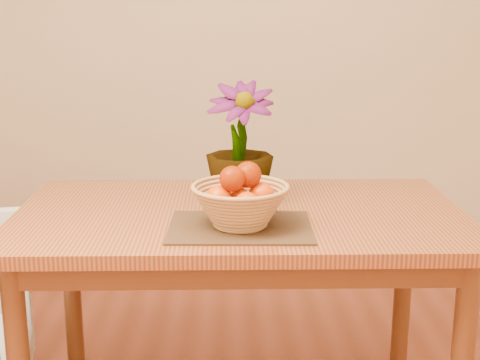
{
  "coord_description": "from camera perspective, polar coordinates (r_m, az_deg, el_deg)",
  "views": [
    {
      "loc": [
        -0.04,
        -1.71,
        1.35
      ],
      "look_at": [
        -0.0,
        0.19,
        0.88
      ],
      "focal_mm": 50.0,
      "sensor_mm": 36.0,
      "label": 1
    }
  ],
  "objects": [
    {
      "name": "potted_plant",
      "position": [
        2.14,
        -0.03,
        3.12
      ],
      "size": [
        0.23,
        0.23,
        0.39
      ],
      "primitive_type": "imported",
      "rotation": [
        0.0,
        0.0,
        -0.05
      ],
      "color": "#1F4B15",
      "rests_on": "table"
    },
    {
      "name": "table",
      "position": [
        2.12,
        -0.02,
        -4.89
      ],
      "size": [
        1.4,
        0.8,
        0.75
      ],
      "color": "brown",
      "rests_on": "floor"
    },
    {
      "name": "wall_back",
      "position": [
        3.96,
        -0.56,
        14.02
      ],
      "size": [
        4.0,
        0.02,
        2.7
      ],
      "primitive_type": "cube",
      "color": "#F9DFBD",
      "rests_on": "floor"
    },
    {
      "name": "orange_pile",
      "position": [
        1.89,
        0.05,
        -0.67
      ],
      "size": [
        0.2,
        0.19,
        0.14
      ],
      "rotation": [
        0.0,
        0.0,
        -0.34
      ],
      "color": "#CE3E03",
      "rests_on": "wicker_basket"
    },
    {
      "name": "wicker_basket",
      "position": [
        1.91,
        0.02,
        -2.34
      ],
      "size": [
        0.28,
        0.28,
        0.11
      ],
      "color": "#BA7F4D",
      "rests_on": "placemat"
    },
    {
      "name": "placemat",
      "position": [
        1.92,
        0.02,
        -4.04
      ],
      "size": [
        0.42,
        0.32,
        0.01
      ],
      "primitive_type": "cube",
      "rotation": [
        0.0,
        0.0,
        -0.02
      ],
      "color": "#3D2616",
      "rests_on": "table"
    }
  ]
}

